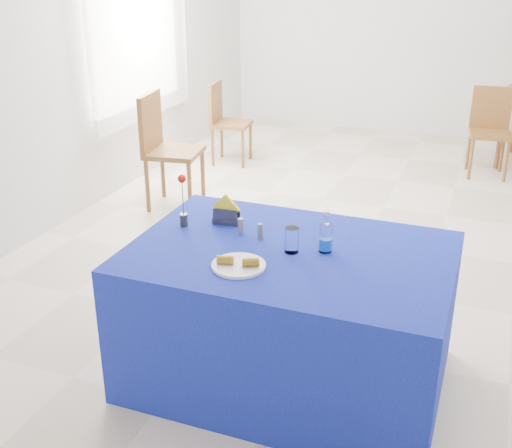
% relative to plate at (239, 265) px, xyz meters
% --- Properties ---
extents(floor, '(7.00, 7.00, 0.00)m').
position_rel_plate_xyz_m(floor, '(0.20, 2.16, -0.77)').
color(floor, beige).
rests_on(floor, ground).
extents(room_shell, '(7.00, 7.00, 7.00)m').
position_rel_plate_xyz_m(room_shell, '(0.20, 2.16, 0.98)').
color(room_shell, silver).
rests_on(room_shell, ground).
extents(window_pane, '(0.04, 1.50, 1.60)m').
position_rel_plate_xyz_m(window_pane, '(-2.27, 2.96, 0.78)').
color(window_pane, white).
rests_on(window_pane, room_shell).
extents(curtain, '(0.04, 1.75, 1.85)m').
position_rel_plate_xyz_m(curtain, '(-2.20, 2.96, 0.78)').
color(curtain, white).
rests_on(curtain, room_shell).
extents(plate, '(0.26, 0.26, 0.01)m').
position_rel_plate_xyz_m(plate, '(0.00, 0.00, 0.00)').
color(plate, white).
rests_on(plate, blue_table).
extents(drinking_glass, '(0.07, 0.07, 0.13)m').
position_rel_plate_xyz_m(drinking_glass, '(0.18, 0.25, 0.06)').
color(drinking_glass, white).
rests_on(drinking_glass, blue_table).
extents(salt_shaker, '(0.03, 0.03, 0.08)m').
position_rel_plate_xyz_m(salt_shaker, '(-0.14, 0.37, 0.04)').
color(salt_shaker, slate).
rests_on(salt_shaker, blue_table).
extents(pepper_shaker, '(0.03, 0.03, 0.08)m').
position_rel_plate_xyz_m(pepper_shaker, '(-0.02, 0.34, 0.04)').
color(pepper_shaker, slate).
rests_on(pepper_shaker, blue_table).
extents(blue_table, '(1.60, 1.10, 0.76)m').
position_rel_plate_xyz_m(blue_table, '(0.17, 0.26, -0.39)').
color(blue_table, navy).
rests_on(blue_table, floor).
extents(water_bottle, '(0.07, 0.07, 0.21)m').
position_rel_plate_xyz_m(water_bottle, '(0.34, 0.31, 0.06)').
color(water_bottle, white).
rests_on(water_bottle, blue_table).
extents(napkin_holder, '(0.16, 0.07, 0.17)m').
position_rel_plate_xyz_m(napkin_holder, '(-0.26, 0.47, 0.04)').
color(napkin_holder, '#37373C').
rests_on(napkin_holder, blue_table).
extents(rose_vase, '(0.05, 0.05, 0.30)m').
position_rel_plate_xyz_m(rose_vase, '(-0.46, 0.35, 0.13)').
color(rose_vase, '#25262B').
rests_on(rose_vase, blue_table).
extents(chair_bg_left, '(0.45, 0.45, 0.88)m').
position_rel_plate_xyz_m(chair_bg_left, '(0.99, 4.30, -0.26)').
color(chair_bg_left, brown).
rests_on(chair_bg_left, floor).
extents(chair_win_a, '(0.52, 0.52, 1.02)m').
position_rel_plate_xyz_m(chair_win_a, '(-1.66, 2.31, -0.18)').
color(chair_win_a, brown).
rests_on(chair_win_a, floor).
extents(chair_win_b, '(0.43, 0.43, 0.87)m').
position_rel_plate_xyz_m(chair_win_b, '(-1.68, 3.69, -0.27)').
color(chair_win_b, brown).
rests_on(chair_win_b, floor).
extents(banana_pieces, '(0.21, 0.08, 0.04)m').
position_rel_plate_xyz_m(banana_pieces, '(0.00, -0.01, 0.03)').
color(banana_pieces, gold).
rests_on(banana_pieces, plate).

